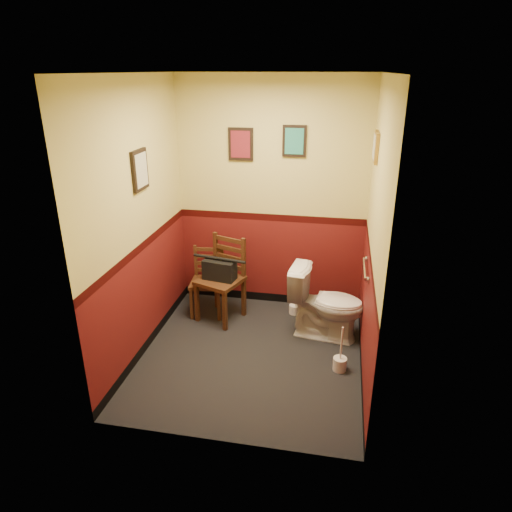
{
  "coord_description": "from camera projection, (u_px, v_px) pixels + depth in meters",
  "views": [
    {
      "loc": [
        0.78,
        -3.88,
        2.73
      ],
      "look_at": [
        0.0,
        0.25,
        1.0
      ],
      "focal_mm": 32.0,
      "sensor_mm": 36.0,
      "label": 1
    }
  ],
  "objects": [
    {
      "name": "floor",
      "position": [
        251.0,
        355.0,
        4.7
      ],
      "size": [
        2.2,
        2.4,
        0.0
      ],
      "primitive_type": "cube",
      "color": "black",
      "rests_on": "ground"
    },
    {
      "name": "ceiling",
      "position": [
        250.0,
        73.0,
        3.67
      ],
      "size": [
        2.2,
        2.4,
        0.0
      ],
      "primitive_type": "cube",
      "rotation": [
        3.14,
        0.0,
        0.0
      ],
      "color": "silver",
      "rests_on": "ground"
    },
    {
      "name": "wall_back",
      "position": [
        271.0,
        197.0,
        5.28
      ],
      "size": [
        2.2,
        0.0,
        2.7
      ],
      "primitive_type": "cube",
      "rotation": [
        1.57,
        0.0,
        0.0
      ],
      "color": "#5B1312",
      "rests_on": "ground"
    },
    {
      "name": "wall_front",
      "position": [
        216.0,
        288.0,
        3.09
      ],
      "size": [
        2.2,
        0.0,
        2.7
      ],
      "primitive_type": "cube",
      "rotation": [
        -1.57,
        0.0,
        0.0
      ],
      "color": "#5B1312",
      "rests_on": "ground"
    },
    {
      "name": "wall_left",
      "position": [
        139.0,
        224.0,
        4.37
      ],
      "size": [
        0.0,
        2.4,
        2.7
      ],
      "primitive_type": "cube",
      "rotation": [
        1.57,
        0.0,
        1.57
      ],
      "color": "#5B1312",
      "rests_on": "ground"
    },
    {
      "name": "wall_right",
      "position": [
        374.0,
        239.0,
        4.0
      ],
      "size": [
        0.0,
        2.4,
        2.7
      ],
      "primitive_type": "cube",
      "rotation": [
        1.57,
        0.0,
        -1.57
      ],
      "color": "#5B1312",
      "rests_on": "ground"
    },
    {
      "name": "grab_bar",
      "position": [
        365.0,
        269.0,
        4.38
      ],
      "size": [
        0.05,
        0.56,
        0.06
      ],
      "color": "silver",
      "rests_on": "wall_right"
    },
    {
      "name": "framed_print_back_a",
      "position": [
        241.0,
        144.0,
        5.09
      ],
      "size": [
        0.28,
        0.04,
        0.36
      ],
      "color": "black",
      "rests_on": "wall_back"
    },
    {
      "name": "framed_print_back_b",
      "position": [
        294.0,
        141.0,
        4.97
      ],
      "size": [
        0.26,
        0.04,
        0.34
      ],
      "color": "black",
      "rests_on": "wall_back"
    },
    {
      "name": "framed_print_left",
      "position": [
        140.0,
        170.0,
        4.27
      ],
      "size": [
        0.04,
        0.3,
        0.38
      ],
      "color": "black",
      "rests_on": "wall_left"
    },
    {
      "name": "framed_print_right",
      "position": [
        376.0,
        147.0,
        4.28
      ],
      "size": [
        0.04,
        0.34,
        0.28
      ],
      "color": "olive",
      "rests_on": "wall_right"
    },
    {
      "name": "toilet",
      "position": [
        326.0,
        304.0,
        4.9
      ],
      "size": [
        0.85,
        0.55,
        0.78
      ],
      "primitive_type": "imported",
      "rotation": [
        0.0,
        0.0,
        1.44
      ],
      "color": "white",
      "rests_on": "floor"
    },
    {
      "name": "toilet_brush",
      "position": [
        340.0,
        363.0,
        4.43
      ],
      "size": [
        0.13,
        0.13,
        0.48
      ],
      "color": "silver",
      "rests_on": "floor"
    },
    {
      "name": "chair_left",
      "position": [
        208.0,
        281.0,
        5.39
      ],
      "size": [
        0.41,
        0.41,
        0.8
      ],
      "rotation": [
        0.0,
        0.0,
        0.1
      ],
      "color": "#522E18",
      "rests_on": "floor"
    },
    {
      "name": "chair_right",
      "position": [
        222.0,
        279.0,
        5.24
      ],
      "size": [
        0.59,
        0.59,
        0.98
      ],
      "rotation": [
        0.0,
        0.0,
        -0.36
      ],
      "color": "#522E18",
      "rests_on": "floor"
    },
    {
      "name": "handbag",
      "position": [
        220.0,
        270.0,
        5.16
      ],
      "size": [
        0.39,
        0.24,
        0.27
      ],
      "rotation": [
        0.0,
        0.0,
        -0.18
      ],
      "color": "black",
      "rests_on": "chair_right"
    },
    {
      "name": "tp_stack",
      "position": [
        300.0,
        300.0,
        5.41
      ],
      "size": [
        0.25,
        0.15,
        0.43
      ],
      "color": "silver",
      "rests_on": "floor"
    }
  ]
}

